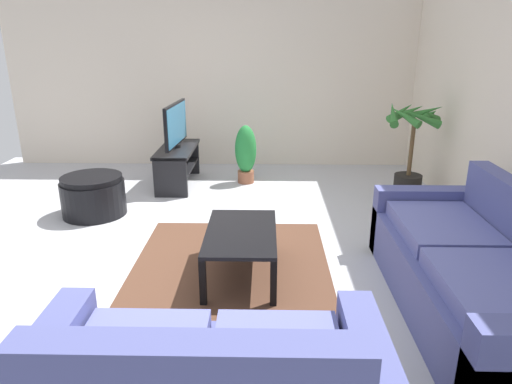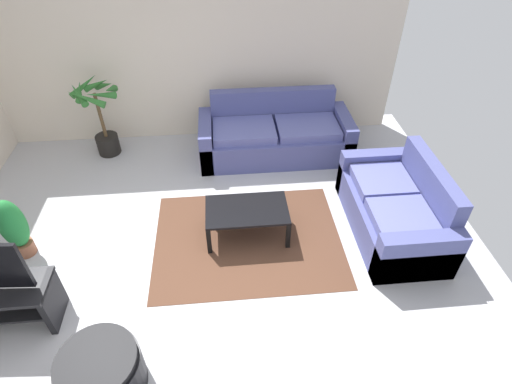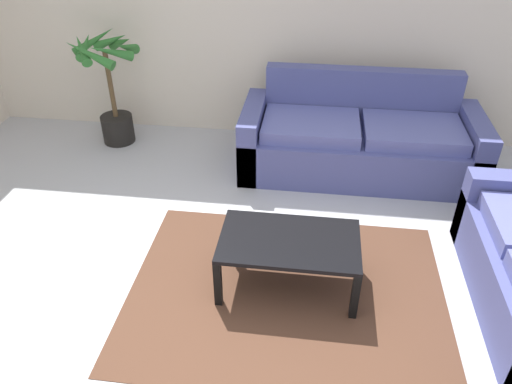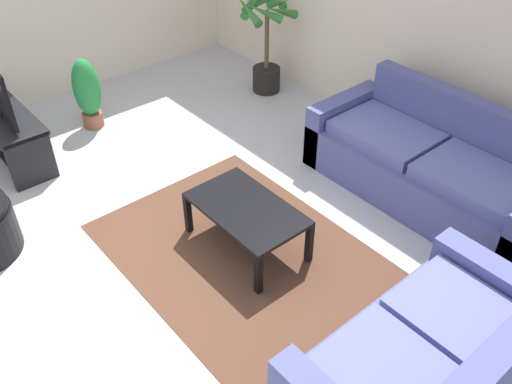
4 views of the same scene
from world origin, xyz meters
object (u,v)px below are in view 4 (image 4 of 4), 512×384
Objects in this scene: coffee_table at (246,212)px; tv_stand at (8,131)px; couch_main at (430,168)px; potted_palm at (266,43)px; potted_plant_small at (88,92)px; couch_loveseat at (427,369)px.

tv_stand is at bearing -158.49° from coffee_table.
coffee_table is at bearing -108.06° from couch_main.
couch_main is at bearing -5.83° from potted_palm.
tv_stand is 0.91m from potted_plant_small.
tv_stand reaches higher than coffee_table.
potted_palm reaches higher than tv_stand.
potted_palm is at bearing 135.72° from coffee_table.
coffee_table is (-1.76, 0.07, 0.05)m from couch_loveseat.
couch_main is 2.32× the size of coffee_table.
tv_stand is (-3.01, -2.64, 0.03)m from couch_main.
couch_loveseat is 1.51× the size of tv_stand.
tv_stand is at bearing -83.75° from potted_plant_small.
potted_plant_small reaches higher than tv_stand.
couch_loveseat reaches higher than tv_stand.
coffee_table is 2.56m from potted_plant_small.
potted_palm is (-3.74, 2.00, 0.30)m from couch_loveseat.
couch_loveseat is at bearing 12.07° from tv_stand.
coffee_table is at bearing 177.78° from couch_loveseat.
couch_loveseat is 4.32m from potted_plant_small.
potted_palm is at bearing 80.54° from tv_stand.
coffee_table is at bearing 21.51° from tv_stand.
potted_plant_small is (-0.10, 0.90, 0.08)m from tv_stand.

